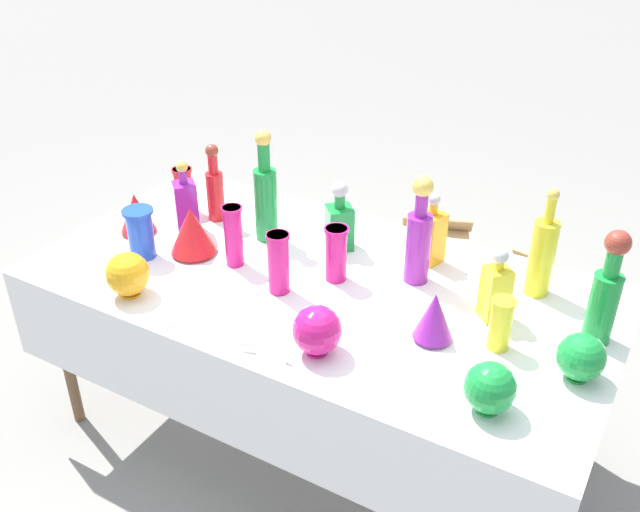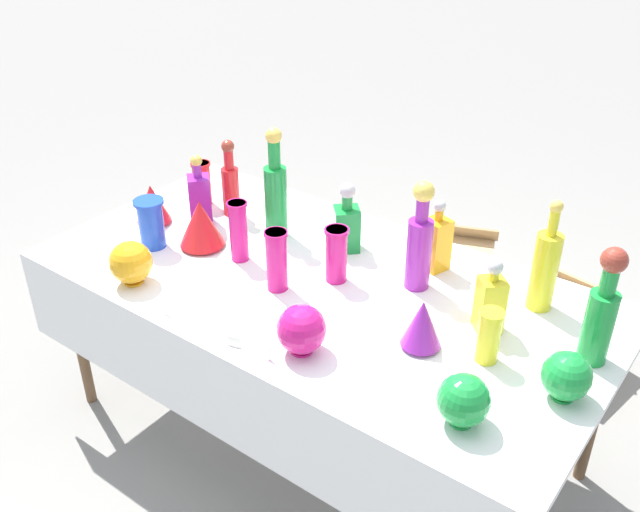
{
  "view_description": "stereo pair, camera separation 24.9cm",
  "coord_description": "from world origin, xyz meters",
  "px_view_note": "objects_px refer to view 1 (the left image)",
  "views": [
    {
      "loc": [
        1.07,
        -1.85,
        2.14
      ],
      "look_at": [
        0.0,
        0.0,
        0.86
      ],
      "focal_mm": 40.0,
      "sensor_mm": 36.0,
      "label": 1
    },
    {
      "loc": [
        1.28,
        -1.72,
        2.14
      ],
      "look_at": [
        0.0,
        0.0,
        0.86
      ],
      "focal_mm": 40.0,
      "sensor_mm": 36.0,
      "label": 2
    }
  ],
  "objects_px": {
    "slender_vase_3": "(336,252)",
    "round_bowl_3": "(581,357)",
    "square_decanter_0": "(496,289)",
    "round_bowl_1": "(490,388)",
    "tall_bottle_3": "(606,293)",
    "round_bowl_2": "(127,274)",
    "square_decanter_1": "(186,204)",
    "cardboard_box_behind_right": "(426,271)",
    "tall_bottle_0": "(265,195)",
    "cardboard_box_behind_left": "(534,313)",
    "fluted_vase_0": "(192,230)",
    "square_decanter_2": "(431,235)",
    "tall_bottle_4": "(542,254)",
    "tall_bottle_2": "(419,237)",
    "fluted_vase_1": "(434,316)",
    "square_decanter_3": "(339,222)",
    "slender_vase_1": "(501,322)",
    "slender_vase_4": "(140,232)",
    "fluted_vase_2": "(136,213)",
    "tall_bottle_1": "(215,188)",
    "slender_vase_0": "(184,188)",
    "round_bowl_0": "(317,330)",
    "slender_vase_2": "(278,261)"
  },
  "relations": [
    {
      "from": "slender_vase_3",
      "to": "round_bowl_3",
      "type": "relative_size",
      "value": 1.38
    },
    {
      "from": "square_decanter_0",
      "to": "round_bowl_1",
      "type": "height_order",
      "value": "square_decanter_0"
    },
    {
      "from": "tall_bottle_3",
      "to": "round_bowl_2",
      "type": "xyz_separation_m",
      "value": [
        -1.44,
        -0.54,
        -0.09
      ]
    },
    {
      "from": "square_decanter_1",
      "to": "cardboard_box_behind_right",
      "type": "height_order",
      "value": "square_decanter_1"
    },
    {
      "from": "tall_bottle_0",
      "to": "cardboard_box_behind_left",
      "type": "distance_m",
      "value": 1.49
    },
    {
      "from": "round_bowl_2",
      "to": "round_bowl_3",
      "type": "distance_m",
      "value": 1.47
    },
    {
      "from": "tall_bottle_3",
      "to": "fluted_vase_0",
      "type": "distance_m",
      "value": 1.45
    },
    {
      "from": "square_decanter_2",
      "to": "round_bowl_3",
      "type": "relative_size",
      "value": 1.85
    },
    {
      "from": "tall_bottle_4",
      "to": "tall_bottle_2",
      "type": "bearing_deg",
      "value": -160.96
    },
    {
      "from": "tall_bottle_2",
      "to": "square_decanter_2",
      "type": "relative_size",
      "value": 1.46
    },
    {
      "from": "tall_bottle_4",
      "to": "square_decanter_1",
      "type": "height_order",
      "value": "tall_bottle_4"
    },
    {
      "from": "round_bowl_1",
      "to": "tall_bottle_0",
      "type": "bearing_deg",
      "value": 154.49
    },
    {
      "from": "round_bowl_1",
      "to": "fluted_vase_1",
      "type": "bearing_deg",
      "value": 138.57
    },
    {
      "from": "cardboard_box_behind_left",
      "to": "cardboard_box_behind_right",
      "type": "xyz_separation_m",
      "value": [
        -0.57,
        0.05,
        0.03
      ]
    },
    {
      "from": "square_decanter_1",
      "to": "square_decanter_3",
      "type": "height_order",
      "value": "square_decanter_1"
    },
    {
      "from": "square_decanter_3",
      "to": "cardboard_box_behind_left",
      "type": "bearing_deg",
      "value": 52.51
    },
    {
      "from": "slender_vase_1",
      "to": "round_bowl_2",
      "type": "relative_size",
      "value": 1.09
    },
    {
      "from": "slender_vase_1",
      "to": "slender_vase_4",
      "type": "relative_size",
      "value": 0.9
    },
    {
      "from": "square_decanter_0",
      "to": "tall_bottle_3",
      "type": "bearing_deg",
      "value": 8.54
    },
    {
      "from": "square_decanter_3",
      "to": "fluted_vase_2",
      "type": "xyz_separation_m",
      "value": [
        -0.75,
        -0.3,
        -0.02
      ]
    },
    {
      "from": "fluted_vase_2",
      "to": "square_decanter_1",
      "type": "bearing_deg",
      "value": 35.63
    },
    {
      "from": "square_decanter_1",
      "to": "round_bowl_1",
      "type": "distance_m",
      "value": 1.43
    },
    {
      "from": "tall_bottle_3",
      "to": "square_decanter_3",
      "type": "xyz_separation_m",
      "value": [
        -0.98,
        0.11,
        -0.06
      ]
    },
    {
      "from": "tall_bottle_1",
      "to": "slender_vase_4",
      "type": "bearing_deg",
      "value": -98.41
    },
    {
      "from": "tall_bottle_2",
      "to": "tall_bottle_0",
      "type": "bearing_deg",
      "value": -179.2
    },
    {
      "from": "slender_vase_0",
      "to": "round_bowl_0",
      "type": "height_order",
      "value": "slender_vase_0"
    },
    {
      "from": "square_decanter_3",
      "to": "cardboard_box_behind_right",
      "type": "distance_m",
      "value": 1.09
    },
    {
      "from": "slender_vase_1",
      "to": "cardboard_box_behind_right",
      "type": "distance_m",
      "value": 1.49
    },
    {
      "from": "square_decanter_2",
      "to": "slender_vase_2",
      "type": "bearing_deg",
      "value": -129.93
    },
    {
      "from": "slender_vase_3",
      "to": "round_bowl_1",
      "type": "height_order",
      "value": "slender_vase_3"
    },
    {
      "from": "slender_vase_2",
      "to": "square_decanter_2",
      "type": "bearing_deg",
      "value": 50.07
    },
    {
      "from": "tall_bottle_3",
      "to": "cardboard_box_behind_left",
      "type": "xyz_separation_m",
      "value": [
        -0.35,
        0.92,
        -0.77
      ]
    },
    {
      "from": "square_decanter_2",
      "to": "fluted_vase_2",
      "type": "bearing_deg",
      "value": -161.05
    },
    {
      "from": "slender_vase_4",
      "to": "cardboard_box_behind_left",
      "type": "distance_m",
      "value": 1.88
    },
    {
      "from": "round_bowl_1",
      "to": "cardboard_box_behind_left",
      "type": "relative_size",
      "value": 0.33
    },
    {
      "from": "square_decanter_3",
      "to": "fluted_vase_1",
      "type": "distance_m",
      "value": 0.64
    },
    {
      "from": "fluted_vase_2",
      "to": "cardboard_box_behind_left",
      "type": "relative_size",
      "value": 0.37
    },
    {
      "from": "fluted_vase_2",
      "to": "round_bowl_3",
      "type": "bearing_deg",
      "value": -0.9
    },
    {
      "from": "round_bowl_3",
      "to": "cardboard_box_behind_right",
      "type": "xyz_separation_m",
      "value": [
        -0.92,
        1.18,
        -0.64
      ]
    },
    {
      "from": "slender_vase_0",
      "to": "slender_vase_3",
      "type": "distance_m",
      "value": 0.83
    },
    {
      "from": "tall_bottle_0",
      "to": "slender_vase_4",
      "type": "relative_size",
      "value": 2.29
    },
    {
      "from": "square_decanter_2",
      "to": "tall_bottle_4",
      "type": "bearing_deg",
      "value": -1.24
    },
    {
      "from": "slender_vase_1",
      "to": "fluted_vase_1",
      "type": "bearing_deg",
      "value": -161.93
    },
    {
      "from": "tall_bottle_3",
      "to": "slender_vase_1",
      "type": "distance_m",
      "value": 0.33
    },
    {
      "from": "fluted_vase_1",
      "to": "cardboard_box_behind_right",
      "type": "bearing_deg",
      "value": 111.55
    },
    {
      "from": "slender_vase_4",
      "to": "fluted_vase_1",
      "type": "bearing_deg",
      "value": 3.35
    },
    {
      "from": "square_decanter_0",
      "to": "tall_bottle_1",
      "type": "bearing_deg",
      "value": 174.79
    },
    {
      "from": "tall_bottle_2",
      "to": "slender_vase_0",
      "type": "bearing_deg",
      "value": 178.94
    },
    {
      "from": "tall_bottle_1",
      "to": "square_decanter_2",
      "type": "bearing_deg",
      "value": 7.77
    },
    {
      "from": "tall_bottle_1",
      "to": "square_decanter_0",
      "type": "bearing_deg",
      "value": -5.21
    }
  ]
}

